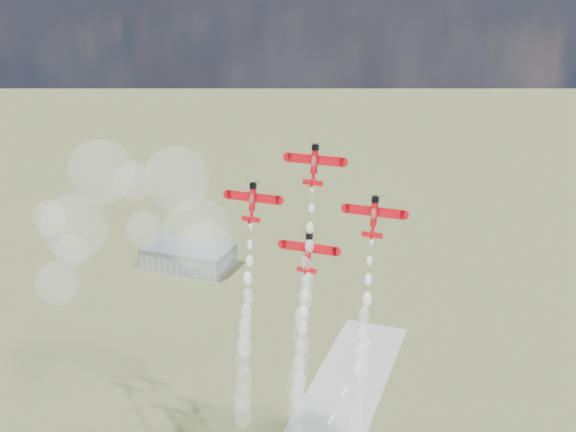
{
  "coord_description": "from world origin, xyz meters",
  "views": [
    {
      "loc": [
        58.93,
        -141.78,
        164.69
      ],
      "look_at": [
        5.9,
        4.46,
        107.92
      ],
      "focal_mm": 42.0,
      "sensor_mm": 36.0,
      "label": 1
    }
  ],
  "objects_px": {
    "plane_left": "(252,201)",
    "plane_right": "(374,216)",
    "plane_lead": "(314,164)",
    "plane_slot": "(308,252)",
    "hangar": "(189,257)"
  },
  "relations": [
    {
      "from": "hangar",
      "to": "plane_right",
      "type": "bearing_deg",
      "value": -50.0
    },
    {
      "from": "hangar",
      "to": "plane_slot",
      "type": "xyz_separation_m",
      "value": [
        131.9,
        -177.57,
        93.51
      ]
    },
    {
      "from": "plane_slot",
      "to": "plane_right",
      "type": "bearing_deg",
      "value": 7.29
    },
    {
      "from": "hangar",
      "to": "plane_lead",
      "type": "xyz_separation_m",
      "value": [
        131.9,
        -173.61,
        114.8
      ]
    },
    {
      "from": "plane_left",
      "to": "plane_right",
      "type": "height_order",
      "value": "same"
    },
    {
      "from": "plane_lead",
      "to": "hangar",
      "type": "bearing_deg",
      "value": 127.22
    },
    {
      "from": "plane_left",
      "to": "plane_slot",
      "type": "height_order",
      "value": "plane_left"
    },
    {
      "from": "hangar",
      "to": "plane_right",
      "type": "height_order",
      "value": "plane_right"
    },
    {
      "from": "hangar",
      "to": "plane_right",
      "type": "distance_m",
      "value": 251.79
    },
    {
      "from": "plane_left",
      "to": "plane_right",
      "type": "relative_size",
      "value": 1.0
    },
    {
      "from": "plane_lead",
      "to": "plane_right",
      "type": "distance_m",
      "value": 18.88
    },
    {
      "from": "plane_right",
      "to": "plane_left",
      "type": "bearing_deg",
      "value": 180.0
    },
    {
      "from": "hangar",
      "to": "plane_left",
      "type": "bearing_deg",
      "value": -56.45
    },
    {
      "from": "plane_lead",
      "to": "plane_slot",
      "type": "relative_size",
      "value": 1.0
    },
    {
      "from": "plane_lead",
      "to": "plane_slot",
      "type": "distance_m",
      "value": 21.65
    }
  ]
}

